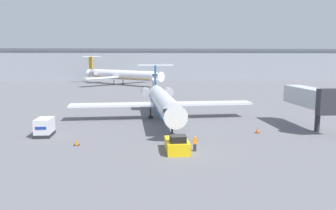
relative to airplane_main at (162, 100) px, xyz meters
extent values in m
plane|color=slate|center=(0.46, -19.73, -3.09)|extent=(600.00, 600.00, 0.00)
cube|color=#8C939E|center=(0.46, 100.27, 3.26)|extent=(180.00, 16.00, 12.70)
cube|color=#4C515B|center=(0.46, 100.27, 10.21)|extent=(180.00, 16.80, 1.20)
cylinder|color=silver|center=(0.03, -0.99, 0.02)|extent=(3.64, 24.90, 2.92)
cone|color=silver|center=(0.42, -14.56, 0.02)|extent=(2.98, 2.42, 2.92)
cube|color=black|center=(0.40, -13.63, 0.53)|extent=(2.50, 0.77, 0.44)
cone|color=silver|center=(-0.38, 13.02, 0.02)|extent=(2.72, 3.28, 2.62)
cube|color=#0C5999|center=(0.03, -0.99, -0.93)|extent=(3.28, 22.41, 0.20)
cube|color=silver|center=(8.26, 0.49, -0.64)|extent=(13.70, 3.46, 0.36)
cube|color=silver|center=(-8.27, 0.01, -0.64)|extent=(13.70, 3.46, 0.36)
cylinder|color=#ADADB7|center=(1.94, 9.50, 0.38)|extent=(1.78, 3.08, 1.69)
cylinder|color=#ADADB7|center=(-2.49, 9.37, 0.38)|extent=(1.78, 3.08, 1.69)
cube|color=#0C5999|center=(-0.40, 13.66, 3.48)|extent=(0.30, 2.21, 4.01)
cube|color=silver|center=(-0.40, 13.66, 5.49)|extent=(7.28, 2.01, 0.20)
cylinder|color=black|center=(0.36, -12.40, -2.27)|extent=(0.24, 0.24, 1.65)
cylinder|color=black|center=(0.36, -12.40, -2.89)|extent=(0.80, 0.80, 0.40)
cylinder|color=black|center=(-1.92, 0.80, -2.27)|extent=(0.24, 0.24, 1.65)
cylinder|color=black|center=(-1.92, 0.80, -2.89)|extent=(0.80, 0.80, 0.40)
cylinder|color=black|center=(1.87, 0.91, -2.27)|extent=(0.24, 0.24, 1.65)
cylinder|color=black|center=(1.87, 0.91, -2.89)|extent=(0.80, 0.80, 0.40)
cube|color=yellow|center=(0.17, -19.19, -2.44)|extent=(2.40, 4.25, 1.29)
cube|color=black|center=(0.17, -20.12, -1.45)|extent=(1.68, 1.53, 0.70)
cube|color=black|center=(0.17, -17.15, -2.64)|extent=(2.16, 0.30, 0.78)
cube|color=#232326|center=(-16.15, -10.60, -2.87)|extent=(1.94, 3.33, 0.45)
cube|color=silver|center=(-16.15, -10.60, -1.70)|extent=(1.94, 3.33, 1.89)
cube|color=navy|center=(-16.15, -12.28, -1.70)|extent=(1.36, 0.04, 0.36)
cube|color=#232838|center=(2.12, -19.31, -2.68)|extent=(0.32, 0.20, 0.82)
cube|color=orange|center=(2.12, -19.31, -1.95)|extent=(0.40, 0.24, 0.65)
sphere|color=tan|center=(2.12, -19.31, -1.51)|extent=(0.24, 0.24, 0.24)
cube|color=black|center=(-11.21, -15.62, -3.07)|extent=(0.65, 0.65, 0.04)
cone|color=orange|center=(-11.21, -15.62, -2.76)|extent=(0.47, 0.47, 0.58)
cube|color=black|center=(12.12, -11.43, -3.07)|extent=(0.57, 0.57, 0.04)
cone|color=orange|center=(12.12, -11.43, -2.67)|extent=(0.41, 0.41, 0.76)
cylinder|color=white|center=(-9.65, 68.64, 0.64)|extent=(25.48, 26.33, 3.42)
cone|color=white|center=(2.80, 55.67, 0.64)|extent=(4.36, 4.34, 3.42)
cube|color=black|center=(2.04, 56.46, 1.24)|extent=(2.58, 2.52, 0.44)
cone|color=white|center=(-22.46, 81.98, 0.64)|extent=(4.82, 4.84, 3.07)
cube|color=orange|center=(-9.65, 68.64, -0.47)|extent=(22.93, 23.70, 0.20)
cube|color=white|center=(-4.47, 75.92, -0.12)|extent=(12.42, 12.11, 0.36)
cube|color=white|center=(-17.14, 63.76, -0.12)|extent=(12.42, 12.11, 0.36)
cylinder|color=#ADADB7|center=(-17.44, 80.52, 1.07)|extent=(3.52, 3.55, 2.00)
cylinder|color=#ADADB7|center=(-21.20, 76.90, 1.07)|extent=(3.52, 3.55, 2.00)
cube|color=orange|center=(-22.98, 82.52, 4.85)|extent=(1.70, 1.75, 5.00)
cube|color=white|center=(-22.98, 82.52, 7.35)|extent=(7.74, 7.53, 0.20)
cylinder|color=black|center=(1.16, 57.38, -2.08)|extent=(0.24, 0.24, 2.03)
cylinder|color=black|center=(1.16, 57.38, -2.89)|extent=(0.80, 0.80, 0.40)
cylinder|color=black|center=(-12.82, 68.74, -2.08)|extent=(0.24, 0.24, 2.03)
cylinder|color=black|center=(-12.82, 68.74, -2.89)|extent=(0.80, 0.80, 0.40)
cylinder|color=black|center=(-9.62, 71.81, -2.08)|extent=(0.24, 0.24, 2.03)
cylinder|color=black|center=(-9.62, 71.81, -2.89)|extent=(0.80, 0.80, 0.40)
cylinder|color=#2D2D33|center=(20.57, -11.40, -1.49)|extent=(0.70, 0.70, 3.20)
cube|color=#B2B7BC|center=(20.57, -8.38, 1.41)|extent=(2.60, 10.06, 2.60)
cube|color=#2D2D33|center=(20.57, -14.01, 1.41)|extent=(3.20, 1.20, 3.38)
camera|label=1|loc=(-3.97, -53.52, 7.09)|focal=35.00mm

